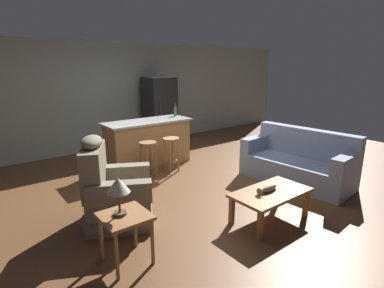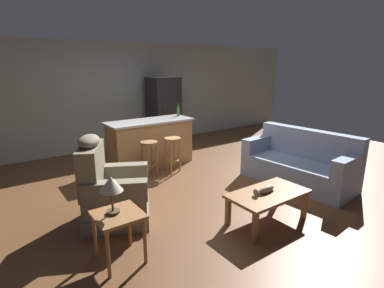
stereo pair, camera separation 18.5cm
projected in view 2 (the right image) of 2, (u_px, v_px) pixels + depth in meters
name	position (u px, v px, depth m)	size (l,w,h in m)	color
ground_plane	(187.00, 184.00, 5.36)	(12.00, 12.00, 0.00)	brown
back_wall	(116.00, 96.00, 7.48)	(12.00, 0.05, 2.60)	#939E93
coffee_table	(268.00, 196.00, 3.99)	(1.10, 0.60, 0.42)	olive
fish_figurine	(265.00, 190.00, 3.95)	(0.34, 0.10, 0.10)	#4C3823
couch	(300.00, 164.00, 5.34)	(1.00, 1.96, 0.94)	#8493B2
recliner_near_lamp	(110.00, 191.00, 4.02)	(1.13, 1.13, 1.20)	#756B56
end_table	(118.00, 222.00, 3.15)	(0.48, 0.48, 0.56)	olive
table_lamp	(111.00, 186.00, 3.05)	(0.24, 0.24, 0.41)	#4C3823
kitchen_island	(151.00, 142.00, 6.30)	(1.80, 0.70, 0.95)	#AD7F4C
bar_stool_left	(149.00, 152.00, 5.60)	(0.32, 0.32, 0.68)	olive
bar_stool_right	(173.00, 148.00, 5.89)	(0.32, 0.32, 0.68)	#A87A47
refrigerator	(164.00, 112.00, 7.72)	(0.70, 0.69, 1.76)	black
bottle_tall_green	(178.00, 111.00, 6.68)	(0.07, 0.07, 0.28)	#2D6B38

